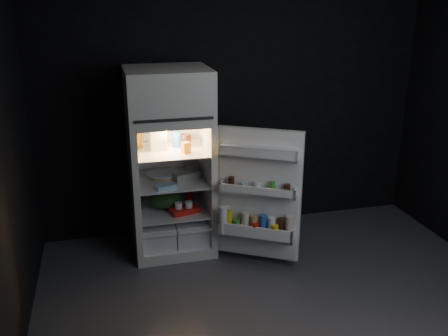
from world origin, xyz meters
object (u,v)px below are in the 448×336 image
object	(u,v)px
yogurt_tray	(185,210)
egg_carton	(187,176)
milk_jug	(158,137)
fridge_door	(258,198)
refrigerator	(170,155)

from	to	relation	value
yogurt_tray	egg_carton	bearing A→B (deg)	49.76
egg_carton	yogurt_tray	xyz separation A→B (m)	(-0.05, -0.09, -0.31)
egg_carton	milk_jug	bearing A→B (deg)	146.14
fridge_door	yogurt_tray	xyz separation A→B (m)	(-0.60, 0.40, -0.22)
egg_carton	fridge_door	bearing A→B (deg)	-60.62
fridge_door	refrigerator	bearing A→B (deg)	141.05
refrigerator	egg_carton	size ratio (longest dim) A/B	6.92
refrigerator	fridge_door	distance (m)	0.95
refrigerator	milk_jug	size ratio (longest dim) A/B	7.42
fridge_door	egg_carton	distance (m)	0.75
milk_jug	yogurt_tray	world-z (taller)	milk_jug
refrigerator	milk_jug	bearing A→B (deg)	-177.13
egg_carton	yogurt_tray	size ratio (longest dim) A/B	0.95
fridge_door	yogurt_tray	world-z (taller)	fridge_door
refrigerator	egg_carton	bearing A→B (deg)	-26.41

